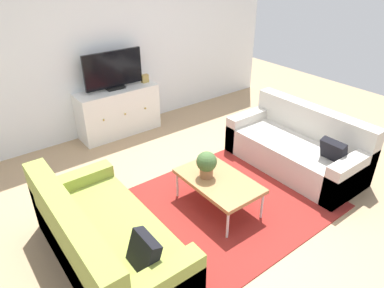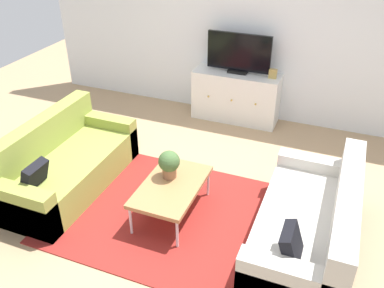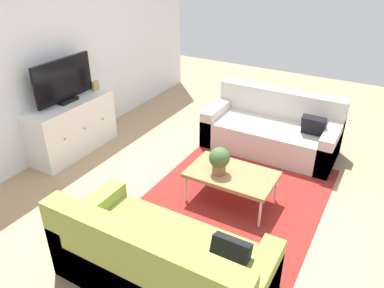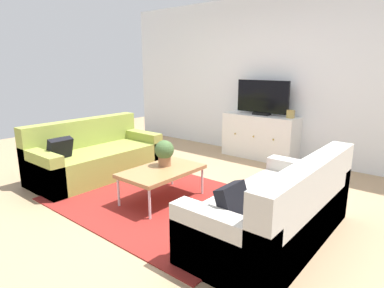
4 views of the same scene
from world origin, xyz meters
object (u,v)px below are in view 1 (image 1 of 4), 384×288
object	(u,v)px
couch_left_side	(101,243)
tv_console	(119,111)
potted_plant	(207,163)
mantel_clock	(145,78)
couch_right_side	(298,148)
flat_screen_tv	(113,71)
coffee_table	(218,181)

from	to	relation	value
couch_left_side	tv_console	xyz separation A→B (m)	(1.40, 2.37, 0.11)
potted_plant	mantel_clock	size ratio (longest dim) A/B	2.39
couch_right_side	mantel_clock	xyz separation A→B (m)	(-0.95, 2.37, 0.54)
couch_left_side	flat_screen_tv	world-z (taller)	flat_screen_tv
couch_right_side	mantel_clock	bearing A→B (deg)	111.87
couch_right_side	potted_plant	bearing A→B (deg)	176.14
couch_right_side	coffee_table	world-z (taller)	couch_right_side
coffee_table	potted_plant	bearing A→B (deg)	121.22
potted_plant	flat_screen_tv	bearing A→B (deg)	88.34
couch_left_side	tv_console	world-z (taller)	couch_left_side
couch_left_side	coffee_table	xyz separation A→B (m)	(1.41, -0.02, 0.09)
coffee_table	potted_plant	xyz separation A→B (m)	(-0.07, 0.12, 0.20)
tv_console	couch_right_side	bearing A→B (deg)	-58.23
coffee_table	tv_console	size ratio (longest dim) A/B	0.75
tv_console	mantel_clock	xyz separation A→B (m)	(0.52, 0.00, 0.44)
potted_plant	flat_screen_tv	xyz separation A→B (m)	(0.07, 2.29, 0.47)
mantel_clock	flat_screen_tv	bearing A→B (deg)	177.79
tv_console	flat_screen_tv	xyz separation A→B (m)	(0.00, 0.02, 0.66)
couch_right_side	couch_left_side	bearing A→B (deg)	180.00
coffee_table	potted_plant	world-z (taller)	potted_plant
tv_console	mantel_clock	bearing A→B (deg)	0.00
potted_plant	tv_console	xyz separation A→B (m)	(0.07, 2.27, -0.19)
mantel_clock	couch_right_side	bearing A→B (deg)	-68.13
potted_plant	flat_screen_tv	size ratio (longest dim) A/B	0.34
coffee_table	flat_screen_tv	size ratio (longest dim) A/B	1.03
mantel_clock	coffee_table	bearing A→B (deg)	-102.01
tv_console	flat_screen_tv	bearing A→B (deg)	90.00
tv_console	couch_left_side	bearing A→B (deg)	-120.56
potted_plant	tv_console	bearing A→B (deg)	88.32
flat_screen_tv	couch_left_side	bearing A→B (deg)	-120.35
flat_screen_tv	tv_console	bearing A→B (deg)	-90.00
couch_right_side	mantel_clock	world-z (taller)	mantel_clock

